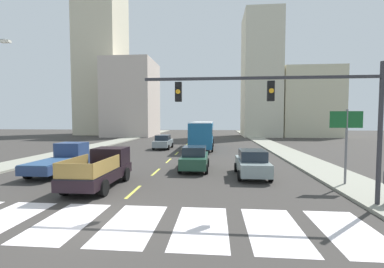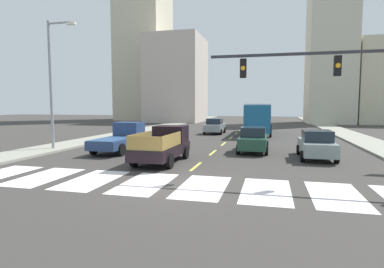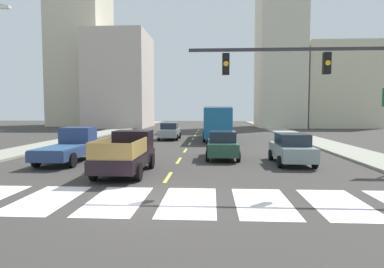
{
  "view_description": "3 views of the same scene",
  "coord_description": "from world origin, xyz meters",
  "px_view_note": "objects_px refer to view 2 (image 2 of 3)",
  "views": [
    {
      "loc": [
        4.12,
        -8.85,
        3.68
      ],
      "look_at": [
        1.75,
        17.72,
        2.16
      ],
      "focal_mm": 24.69,
      "sensor_mm": 36.0,
      "label": 1
    },
    {
      "loc": [
        3.75,
        -11.99,
        3.22
      ],
      "look_at": [
        -1.42,
        8.85,
        1.25
      ],
      "focal_mm": 29.69,
      "sensor_mm": 36.0,
      "label": 2
    },
    {
      "loc": [
        1.96,
        -10.97,
        3.05
      ],
      "look_at": [
        0.74,
        10.01,
        1.53
      ],
      "focal_mm": 31.52,
      "sensor_mm": 36.0,
      "label": 3
    }
  ],
  "objects_px": {
    "sedan_near_right": "(253,139)",
    "streetlight_left": "(53,80)",
    "traffic_signal_gantry": "(368,80)",
    "pickup_stakebed": "(164,145)",
    "pickup_dark": "(122,138)",
    "sedan_far": "(215,126)",
    "sedan_near_left": "(316,144)",
    "city_bus": "(259,117)"
  },
  "relations": [
    {
      "from": "sedan_near_right",
      "to": "streetlight_left",
      "type": "distance_m",
      "value": 14.57
    },
    {
      "from": "streetlight_left",
      "to": "traffic_signal_gantry",
      "type": "bearing_deg",
      "value": -14.51
    },
    {
      "from": "pickup_stakebed",
      "to": "sedan_near_right",
      "type": "relative_size",
      "value": 1.18
    },
    {
      "from": "pickup_stakebed",
      "to": "pickup_dark",
      "type": "distance_m",
      "value": 5.23
    },
    {
      "from": "streetlight_left",
      "to": "pickup_stakebed",
      "type": "bearing_deg",
      "value": -14.35
    },
    {
      "from": "pickup_dark",
      "to": "traffic_signal_gantry",
      "type": "relative_size",
      "value": 0.53
    },
    {
      "from": "traffic_signal_gantry",
      "to": "streetlight_left",
      "type": "distance_m",
      "value": 19.36
    },
    {
      "from": "sedan_near_right",
      "to": "sedan_far",
      "type": "xyz_separation_m",
      "value": [
        -4.96,
        13.2,
        0.0
      ]
    },
    {
      "from": "sedan_near_left",
      "to": "traffic_signal_gantry",
      "type": "xyz_separation_m",
      "value": [
        1.17,
        -5.55,
        3.37
      ]
    },
    {
      "from": "sedan_far",
      "to": "sedan_near_right",
      "type": "bearing_deg",
      "value": -70.43
    },
    {
      "from": "pickup_stakebed",
      "to": "streetlight_left",
      "type": "distance_m",
      "value": 10.11
    },
    {
      "from": "city_bus",
      "to": "sedan_near_left",
      "type": "height_order",
      "value": "city_bus"
    },
    {
      "from": "city_bus",
      "to": "traffic_signal_gantry",
      "type": "relative_size",
      "value": 1.09
    },
    {
      "from": "pickup_dark",
      "to": "sedan_far",
      "type": "height_order",
      "value": "pickup_dark"
    },
    {
      "from": "sedan_near_right",
      "to": "sedan_near_left",
      "type": "xyz_separation_m",
      "value": [
        3.82,
        -1.89,
        0.0
      ]
    },
    {
      "from": "pickup_stakebed",
      "to": "city_bus",
      "type": "xyz_separation_m",
      "value": [
        4.65,
        18.39,
        1.02
      ]
    },
    {
      "from": "city_bus",
      "to": "streetlight_left",
      "type": "relative_size",
      "value": 1.2
    },
    {
      "from": "sedan_near_right",
      "to": "streetlight_left",
      "type": "relative_size",
      "value": 0.49
    },
    {
      "from": "sedan_near_right",
      "to": "sedan_far",
      "type": "bearing_deg",
      "value": 111.82
    },
    {
      "from": "pickup_dark",
      "to": "sedan_far",
      "type": "bearing_deg",
      "value": 76.3
    },
    {
      "from": "pickup_stakebed",
      "to": "sedan_near_left",
      "type": "bearing_deg",
      "value": 20.83
    },
    {
      "from": "sedan_far",
      "to": "sedan_near_left",
      "type": "bearing_deg",
      "value": -60.83
    },
    {
      "from": "streetlight_left",
      "to": "sedan_far",
      "type": "bearing_deg",
      "value": 60.93
    },
    {
      "from": "streetlight_left",
      "to": "city_bus",
      "type": "bearing_deg",
      "value": 49.74
    },
    {
      "from": "sedan_far",
      "to": "pickup_dark",
      "type": "bearing_deg",
      "value": -105.97
    },
    {
      "from": "city_bus",
      "to": "sedan_near_left",
      "type": "bearing_deg",
      "value": -74.93
    },
    {
      "from": "pickup_dark",
      "to": "sedan_near_right",
      "type": "bearing_deg",
      "value": 12.39
    },
    {
      "from": "sedan_far",
      "to": "traffic_signal_gantry",
      "type": "height_order",
      "value": "traffic_signal_gantry"
    },
    {
      "from": "pickup_dark",
      "to": "streetlight_left",
      "type": "distance_m",
      "value": 6.32
    },
    {
      "from": "pickup_dark",
      "to": "city_bus",
      "type": "height_order",
      "value": "city_bus"
    },
    {
      "from": "sedan_near_left",
      "to": "traffic_signal_gantry",
      "type": "height_order",
      "value": "traffic_signal_gantry"
    },
    {
      "from": "sedan_near_right",
      "to": "sedan_near_left",
      "type": "distance_m",
      "value": 4.27
    },
    {
      "from": "sedan_near_left",
      "to": "sedan_near_right",
      "type": "bearing_deg",
      "value": 151.44
    },
    {
      "from": "streetlight_left",
      "to": "pickup_dark",
      "type": "bearing_deg",
      "value": 9.88
    },
    {
      "from": "sedan_near_left",
      "to": "pickup_stakebed",
      "type": "bearing_deg",
      "value": -162.94
    },
    {
      "from": "pickup_stakebed",
      "to": "city_bus",
      "type": "bearing_deg",
      "value": 77.38
    },
    {
      "from": "pickup_dark",
      "to": "sedan_near_left",
      "type": "height_order",
      "value": "pickup_dark"
    },
    {
      "from": "pickup_stakebed",
      "to": "sedan_near_left",
      "type": "xyz_separation_m",
      "value": [
        8.58,
        3.0,
        -0.08
      ]
    },
    {
      "from": "traffic_signal_gantry",
      "to": "streetlight_left",
      "type": "relative_size",
      "value": 1.1
    },
    {
      "from": "city_bus",
      "to": "sedan_far",
      "type": "distance_m",
      "value": 4.98
    },
    {
      "from": "pickup_stakebed",
      "to": "sedan_far",
      "type": "height_order",
      "value": "pickup_stakebed"
    },
    {
      "from": "pickup_stakebed",
      "to": "traffic_signal_gantry",
      "type": "xyz_separation_m",
      "value": [
        9.75,
        -2.55,
        3.3
      ]
    }
  ]
}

